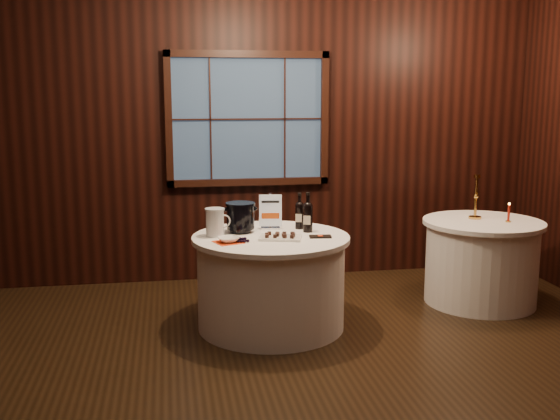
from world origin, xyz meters
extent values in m
plane|color=black|center=(0.00, 0.00, 0.00)|extent=(6.00, 6.00, 0.00)
cube|color=black|center=(0.00, 2.50, 1.50)|extent=(6.00, 0.02, 3.00)
cube|color=#344C6D|center=(0.00, 2.47, 1.65)|extent=(1.50, 0.01, 1.20)
cylinder|color=white|center=(0.00, 1.00, 0.36)|extent=(1.20, 1.20, 0.73)
cylinder|color=white|center=(0.00, 1.00, 0.75)|extent=(1.28, 1.28, 0.04)
cylinder|color=white|center=(2.00, 1.30, 0.36)|extent=(1.00, 1.00, 0.73)
cylinder|color=white|center=(2.00, 1.30, 0.75)|extent=(1.08, 1.08, 0.04)
cube|color=silver|center=(0.04, 1.27, 0.78)|extent=(0.17, 0.11, 0.02)
cube|color=silver|center=(0.04, 1.27, 0.93)|extent=(0.02, 0.02, 0.29)
cube|color=silver|center=(0.04, 1.25, 0.93)|extent=(0.19, 0.03, 0.27)
cylinder|color=black|center=(0.28, 1.24, 0.87)|extent=(0.07, 0.07, 0.20)
sphere|color=black|center=(0.28, 1.24, 0.97)|extent=(0.07, 0.07, 0.07)
cylinder|color=black|center=(0.28, 1.24, 1.02)|extent=(0.03, 0.03, 0.09)
cylinder|color=black|center=(0.28, 1.24, 1.07)|extent=(0.03, 0.03, 0.02)
cube|color=beige|center=(0.28, 1.20, 0.87)|extent=(0.05, 0.02, 0.07)
cylinder|color=black|center=(0.33, 1.10, 0.88)|extent=(0.08, 0.08, 0.21)
sphere|color=black|center=(0.33, 1.10, 0.98)|extent=(0.08, 0.08, 0.08)
cylinder|color=black|center=(0.33, 1.10, 1.04)|extent=(0.03, 0.03, 0.10)
cylinder|color=black|center=(0.33, 1.10, 1.09)|extent=(0.03, 0.03, 0.02)
cube|color=beige|center=(0.33, 1.06, 0.88)|extent=(0.06, 0.02, 0.08)
cylinder|color=black|center=(-0.23, 1.18, 0.79)|extent=(0.18, 0.18, 0.03)
cylinder|color=black|center=(-0.23, 1.18, 0.90)|extent=(0.23, 0.23, 0.20)
cylinder|color=black|center=(-0.23, 1.18, 1.01)|extent=(0.24, 0.24, 0.02)
cube|color=white|center=(0.06, 0.88, 0.78)|extent=(0.38, 0.30, 0.02)
cube|color=black|center=(0.38, 0.87, 0.78)|extent=(0.18, 0.11, 0.01)
cylinder|color=#3B2815|center=(-0.32, 0.82, 0.79)|extent=(0.07, 0.02, 0.03)
cylinder|color=silver|center=(-0.45, 1.06, 0.88)|extent=(0.15, 0.15, 0.22)
cylinder|color=silver|center=(-0.45, 1.06, 0.99)|extent=(0.16, 0.16, 0.01)
torus|color=silver|center=(-0.37, 1.06, 0.89)|extent=(0.11, 0.03, 0.11)
cube|color=#FF4315|center=(-0.36, 0.82, 0.77)|extent=(0.26, 0.26, 0.00)
imported|color=white|center=(-0.36, 0.82, 0.79)|extent=(0.20, 0.20, 0.04)
cylinder|color=#BC893A|center=(1.97, 1.40, 0.78)|extent=(0.12, 0.12, 0.02)
cylinder|color=#BC893A|center=(1.97, 1.40, 0.97)|extent=(0.03, 0.03, 0.36)
cylinder|color=#BC893A|center=(1.97, 1.40, 1.16)|extent=(0.06, 0.06, 0.03)
cylinder|color=#BC893A|center=(2.18, 1.20, 0.78)|extent=(0.05, 0.05, 0.01)
cylinder|color=#B51E0D|center=(2.18, 1.20, 0.85)|extent=(0.02, 0.02, 0.14)
sphere|color=#FFB23F|center=(2.18, 1.20, 0.94)|extent=(0.02, 0.02, 0.02)
camera|label=1|loc=(-0.81, -4.12, 1.92)|focal=42.00mm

